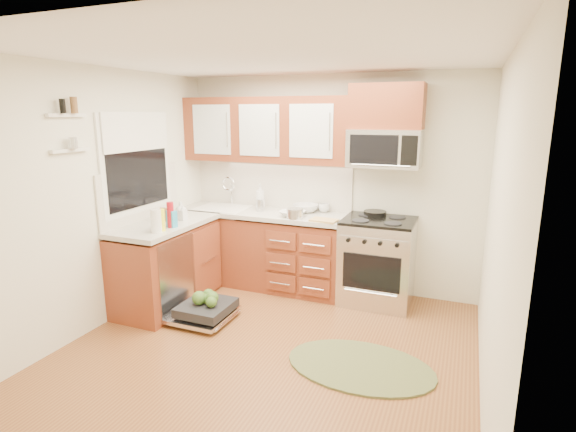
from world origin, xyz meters
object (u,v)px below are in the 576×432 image
at_px(upper_cabinets, 266,130).
at_px(skillet, 375,213).
at_px(range, 377,261).
at_px(paper_towel_roll, 156,221).
at_px(cup, 324,208).
at_px(microwave, 385,148).
at_px(cutting_board, 324,220).
at_px(rug, 360,366).
at_px(stock_pot, 295,214).
at_px(bowl_a, 292,214).
at_px(bowl_b, 306,208).
at_px(sink, 223,218).
at_px(dishwasher, 203,311).

distance_m(upper_cabinets, skillet, 1.60).
distance_m(range, paper_towel_roll, 2.39).
bearing_deg(cup, microwave, -8.21).
distance_m(cutting_board, cup, 0.45).
height_order(rug, paper_towel_roll, paper_towel_roll).
height_order(range, stock_pot, stock_pot).
xyz_separation_m(rug, paper_towel_roll, (-2.10, 0.13, 1.03)).
xyz_separation_m(upper_cabinets, skillet, (1.32, 0.03, -0.90)).
relative_size(bowl_a, bowl_b, 0.93).
height_order(cutting_board, bowl_a, bowl_a).
relative_size(range, rug, 0.77).
xyz_separation_m(sink, paper_towel_roll, (-0.02, -1.25, 0.24)).
relative_size(microwave, sink, 1.23).
bearing_deg(range, rug, -83.93).
distance_m(microwave, skillet, 0.73).
height_order(sink, rug, sink).
distance_m(sink, stock_pot, 1.07).
distance_m(upper_cabinets, cutting_board, 1.31).
distance_m(sink, dishwasher, 1.38).
bearing_deg(bowl_b, range, -9.40).
relative_size(sink, dishwasher, 0.89).
bearing_deg(skillet, stock_pot, -154.45).
relative_size(microwave, stock_pot, 4.06).
relative_size(rug, bowl_b, 4.17).
bearing_deg(stock_pot, range, 13.19).
bearing_deg(bowl_b, paper_towel_roll, -126.59).
bearing_deg(skillet, cutting_board, -140.66).
xyz_separation_m(upper_cabinets, bowl_b, (0.51, 0.00, -0.90)).
height_order(upper_cabinets, sink, upper_cabinets).
relative_size(microwave, skillet, 3.02).
height_order(range, bowl_b, bowl_b).
bearing_deg(cup, bowl_b, -161.03).
height_order(sink, skillet, skillet).
distance_m(paper_towel_roll, bowl_a, 1.50).
xyz_separation_m(range, cup, (-0.69, 0.22, 0.50)).
bearing_deg(stock_pot, upper_cabinets, 145.09).
relative_size(upper_cabinets, bowl_b, 6.91).
bearing_deg(bowl_a, cup, 53.67).
bearing_deg(upper_cabinets, microwave, -1.02).
relative_size(microwave, cup, 5.70).
bearing_deg(cutting_board, range, 20.64).
height_order(upper_cabinets, dishwasher, upper_cabinets).
bearing_deg(paper_towel_roll, upper_cabinets, 68.91).
relative_size(bowl_b, cup, 2.23).
distance_m(upper_cabinets, range, 1.99).
distance_m(skillet, stock_pot, 0.90).
xyz_separation_m(cutting_board, bowl_b, (-0.34, 0.36, 0.04)).
xyz_separation_m(paper_towel_roll, bowl_b, (1.05, 1.41, -0.07)).
distance_m(rug, cutting_board, 1.66).
xyz_separation_m(skillet, cup, (-0.61, 0.04, 0.00)).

